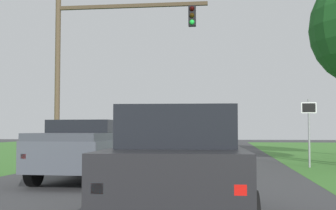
# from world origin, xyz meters

# --- Properties ---
(ground_plane) EXTENTS (120.00, 120.00, 0.00)m
(ground_plane) POSITION_xyz_m (0.00, 9.61, 0.00)
(ground_plane) COLOR #424244
(red_suv_near) EXTENTS (2.35, 5.03, 1.86)m
(red_suv_near) POSITION_xyz_m (1.62, 4.09, 0.98)
(red_suv_near) COLOR black
(red_suv_near) RESTS_ON ground_plane
(pickup_truck_lead) EXTENTS (2.49, 5.17, 1.78)m
(pickup_truck_lead) POSITION_xyz_m (-1.62, 9.73, 0.93)
(pickup_truck_lead) COLOR #4C515B
(pickup_truck_lead) RESTS_ON ground_plane
(traffic_light) EXTENTS (6.95, 0.40, 7.66)m
(traffic_light) POSITION_xyz_m (-3.49, 16.76, 5.02)
(traffic_light) COLOR brown
(traffic_light) RESTS_ON ground_plane
(keep_moving_sign) EXTENTS (0.60, 0.09, 2.74)m
(keep_moving_sign) POSITION_xyz_m (5.65, 15.74, 1.74)
(keep_moving_sign) COLOR gray
(keep_moving_sign) RESTS_ON ground_plane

